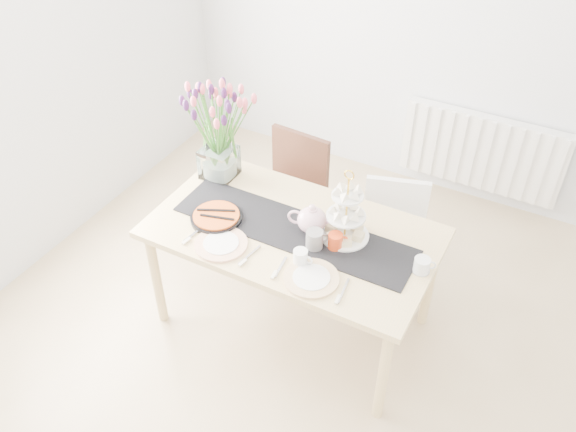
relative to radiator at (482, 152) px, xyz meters
The scene contains 16 objects.
room_shell 2.40m from the radiator, 102.86° to the right, with size 4.50×4.50×4.50m.
radiator is the anchor object (origin of this frame).
dining_table 1.90m from the radiator, 110.51° to the right, with size 1.60×0.90×0.75m.
chair_brown 1.52m from the radiator, 131.95° to the right, with size 0.46×0.46×0.87m.
chair_white 1.23m from the radiator, 102.08° to the right, with size 0.49×0.49×0.80m.
table_runner 1.91m from the radiator, 110.51° to the right, with size 1.40×0.35×0.01m, color black.
tulip_vase 2.12m from the radiator, 130.78° to the right, with size 0.71×0.71×0.61m.
cake_stand 1.78m from the radiator, 102.89° to the right, with size 0.27×0.27×0.40m.
teapot 1.86m from the radiator, 108.17° to the right, with size 0.26×0.21×0.17m, color white, non-canonical shape.
cream_jug 1.78m from the radiator, 87.59° to the right, with size 0.09×0.09×0.09m, color silver.
tart_tin 2.21m from the radiator, 119.95° to the right, with size 0.30×0.30×0.04m.
mug_grey 1.94m from the radiator, 105.04° to the right, with size 0.09×0.09×0.11m, color slate.
mug_white 2.08m from the radiator, 104.18° to the right, with size 0.08×0.08×0.09m, color white.
mug_orange 1.87m from the radiator, 102.41° to the right, with size 0.08×0.08×0.10m, color #DE4118.
plate_left 2.29m from the radiator, 114.69° to the right, with size 0.29×0.29×0.02m, color white.
plate_right 2.12m from the radiator, 100.97° to the right, with size 0.29×0.29×0.01m, color silver.
Camera 1 is at (1.04, -1.86, 2.98)m, focal length 38.00 mm.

